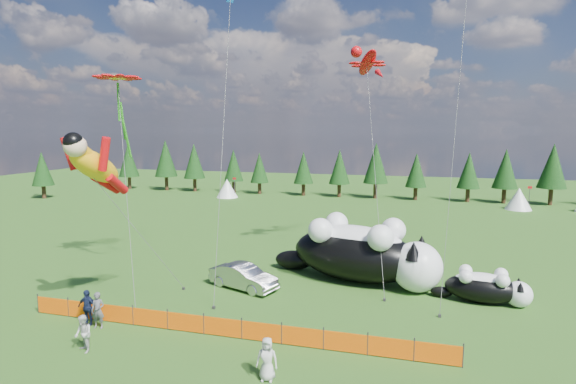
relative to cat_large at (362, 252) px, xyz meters
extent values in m
plane|color=#0C370A|center=(-5.68, -7.01, -2.03)|extent=(160.00, 160.00, 0.00)
cylinder|color=#262626|center=(-16.68, -10.01, -1.48)|extent=(0.06, 0.06, 1.10)
cylinder|color=#262626|center=(-14.68, -10.01, -1.48)|extent=(0.06, 0.06, 1.10)
cylinder|color=#262626|center=(-12.68, -10.01, -1.48)|extent=(0.06, 0.06, 1.10)
cylinder|color=#262626|center=(-10.68, -10.01, -1.48)|extent=(0.06, 0.06, 1.10)
cylinder|color=#262626|center=(-8.68, -10.01, -1.48)|extent=(0.06, 0.06, 1.10)
cylinder|color=#262626|center=(-6.68, -10.01, -1.48)|extent=(0.06, 0.06, 1.10)
cylinder|color=#262626|center=(-4.68, -10.01, -1.48)|extent=(0.06, 0.06, 1.10)
cylinder|color=#262626|center=(-2.68, -10.01, -1.48)|extent=(0.06, 0.06, 1.10)
cylinder|color=#262626|center=(-0.68, -10.01, -1.48)|extent=(0.06, 0.06, 1.10)
cylinder|color=#262626|center=(1.32, -10.01, -1.48)|extent=(0.06, 0.06, 1.10)
cylinder|color=#262626|center=(3.32, -10.01, -1.48)|extent=(0.06, 0.06, 1.10)
cylinder|color=#262626|center=(5.32, -10.01, -1.48)|extent=(0.06, 0.06, 1.10)
cube|color=#F15705|center=(-15.68, -10.01, -1.53)|extent=(2.00, 0.04, 0.90)
cube|color=#F15705|center=(-13.68, -10.01, -1.53)|extent=(2.00, 0.04, 0.90)
cube|color=#F15705|center=(-11.68, -10.01, -1.53)|extent=(2.00, 0.04, 0.90)
cube|color=#F15705|center=(-9.68, -10.01, -1.53)|extent=(2.00, 0.04, 0.90)
cube|color=#F15705|center=(-7.68, -10.01, -1.53)|extent=(2.00, 0.04, 0.90)
cube|color=#F15705|center=(-5.68, -10.01, -1.53)|extent=(2.00, 0.04, 0.90)
cube|color=#F15705|center=(-3.68, -10.01, -1.53)|extent=(2.00, 0.04, 0.90)
cube|color=#F15705|center=(-1.68, -10.01, -1.53)|extent=(2.00, 0.04, 0.90)
cube|color=#F15705|center=(0.32, -10.01, -1.53)|extent=(2.00, 0.04, 0.90)
cube|color=#F15705|center=(2.32, -10.01, -1.53)|extent=(2.00, 0.04, 0.90)
cube|color=#F15705|center=(4.32, -10.01, -1.53)|extent=(2.00, 0.04, 0.90)
ellipsoid|color=black|center=(-0.49, 0.14, -0.26)|extent=(9.63, 6.33, 3.54)
ellipsoid|color=white|center=(-0.49, 0.14, 0.63)|extent=(7.23, 4.62, 2.16)
sphere|color=white|center=(3.49, -0.96, -0.45)|extent=(3.15, 3.15, 3.15)
sphere|color=#EE5C82|center=(4.78, -1.31, -0.45)|extent=(0.44, 0.44, 0.44)
ellipsoid|color=black|center=(-5.05, 1.39, -1.34)|extent=(3.02, 2.06, 1.38)
cone|color=black|center=(3.24, -1.87, 0.81)|extent=(1.10, 1.10, 1.10)
cone|color=black|center=(3.74, -0.05, 0.81)|extent=(1.10, 1.10, 1.10)
sphere|color=white|center=(1.93, 0.80, 1.42)|extent=(1.65, 1.65, 1.65)
sphere|color=white|center=(1.25, -1.67, 1.42)|extent=(1.65, 1.65, 1.65)
sphere|color=white|center=(-2.05, 1.89, 1.42)|extent=(1.65, 1.65, 1.65)
sphere|color=white|center=(-2.73, -0.58, 1.42)|extent=(1.65, 1.65, 1.65)
ellipsoid|color=black|center=(7.18, -1.83, -1.20)|extent=(4.34, 2.36, 1.67)
ellipsoid|color=white|center=(7.18, -1.83, -0.78)|extent=(3.27, 1.70, 1.02)
sphere|color=white|center=(9.11, -2.03, -1.29)|extent=(1.48, 1.48, 1.48)
sphere|color=#EE5C82|center=(9.74, -2.10, -1.29)|extent=(0.21, 0.21, 0.21)
ellipsoid|color=black|center=(4.97, -1.60, -1.70)|extent=(1.36, 0.78, 0.65)
cone|color=black|center=(9.07, -2.47, -0.70)|extent=(0.52, 0.52, 0.52)
cone|color=black|center=(9.16, -1.59, -0.70)|extent=(0.52, 0.52, 0.52)
sphere|color=white|center=(8.25, -1.34, -0.41)|extent=(0.78, 0.78, 0.78)
sphere|color=white|center=(8.13, -2.54, -0.41)|extent=(0.78, 0.78, 0.78)
sphere|color=white|center=(6.32, -1.14, -0.41)|extent=(0.78, 0.78, 0.78)
sphere|color=white|center=(6.20, -2.34, -0.41)|extent=(0.78, 0.78, 0.78)
imported|color=#B0AFB4|center=(-7.14, -3.36, -1.26)|extent=(4.94, 3.11, 1.54)
imported|color=#505054|center=(-12.19, -10.76, -1.09)|extent=(0.75, 0.56, 1.88)
imported|color=beige|center=(-11.15, -13.09, -1.16)|extent=(0.98, 0.87, 1.74)
imported|color=#161E3D|center=(-12.96, -10.61, -1.08)|extent=(1.12, 0.59, 1.90)
imported|color=beige|center=(-2.40, -13.08, -1.13)|extent=(0.93, 0.66, 1.79)
cylinder|color=#595959|center=(-11.69, -7.18, 2.15)|extent=(0.03, 0.03, 9.76)
cube|color=#262626|center=(-10.72, -4.59, -1.95)|extent=(0.15, 0.15, 0.16)
cylinder|color=#595959|center=(0.64, 0.78, 5.49)|extent=(0.03, 0.03, 16.86)
cube|color=#262626|center=(1.68, -3.18, -1.95)|extent=(0.15, 0.15, 0.16)
cylinder|color=#595959|center=(-13.24, -6.46, 4.74)|extent=(0.03, 0.03, 15.05)
cube|color=#262626|center=(-11.01, -9.27, -1.95)|extent=(0.15, 0.15, 0.16)
cube|color=#28911A|center=(-15.46, -3.65, 8.59)|extent=(0.22, 0.22, 4.85)
cylinder|color=#595959|center=(-8.32, -3.49, 7.45)|extent=(0.03, 0.03, 19.93)
cube|color=#262626|center=(-7.57, -6.93, -1.95)|extent=(0.15, 0.15, 0.16)
cylinder|color=#595959|center=(5.27, -1.90, 7.97)|extent=(0.03, 0.03, 20.56)
cube|color=#262626|center=(4.69, -4.77, -1.95)|extent=(0.15, 0.15, 0.16)
camera|label=1|loc=(2.89, -29.20, 7.97)|focal=28.00mm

